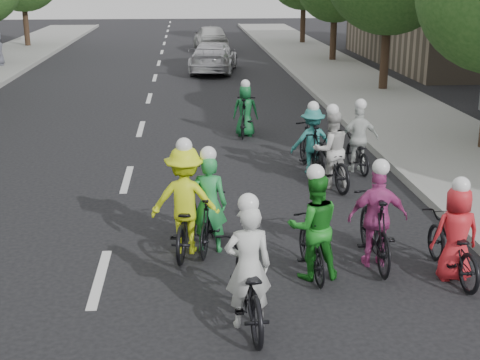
{
  "coord_description": "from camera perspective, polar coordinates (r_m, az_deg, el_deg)",
  "views": [
    {
      "loc": [
        1.34,
        -9.15,
        4.31
      ],
      "look_at": [
        2.21,
        1.53,
        1.0
      ],
      "focal_mm": 50.0,
      "sensor_mm": 36.0,
      "label": 1
    }
  ],
  "objects": [
    {
      "name": "ground",
      "position": [
        10.21,
        -11.88,
        -8.22
      ],
      "size": [
        120.0,
        120.0,
        0.0
      ],
      "primitive_type": "plane",
      "color": "black",
      "rests_on": "ground"
    },
    {
      "name": "sidewalk_right",
      "position": [
        20.71,
        14.27,
        4.85
      ],
      "size": [
        4.0,
        80.0,
        0.15
      ],
      "primitive_type": "cube",
      "color": "gray",
      "rests_on": "ground"
    },
    {
      "name": "curb_right",
      "position": [
        20.17,
        9.0,
        4.88
      ],
      "size": [
        0.18,
        80.0,
        0.18
      ],
      "primitive_type": "cube",
      "color": "#999993",
      "rests_on": "ground"
    },
    {
      "name": "cyclist_0",
      "position": [
        8.57,
        0.64,
        -8.59
      ],
      "size": [
        0.81,
        1.98,
        1.78
      ],
      "rotation": [
        0.0,
        0.0,
        3.21
      ],
      "color": "black",
      "rests_on": "ground"
    },
    {
      "name": "cyclist_1",
      "position": [
        9.89,
        6.24,
        -4.63
      ],
      "size": [
        0.81,
        1.54,
        1.74
      ],
      "rotation": [
        0.0,
        0.0,
        3.2
      ],
      "color": "black",
      "rests_on": "ground"
    },
    {
      "name": "cyclist_2",
      "position": [
        10.75,
        -4.66,
        -2.55
      ],
      "size": [
        1.21,
        1.96,
        1.89
      ],
      "rotation": [
        0.0,
        0.0,
        2.99
      ],
      "color": "black",
      "rests_on": "ground"
    },
    {
      "name": "cyclist_3",
      "position": [
        10.45,
        11.53,
        -3.75
      ],
      "size": [
        0.92,
        1.88,
        1.71
      ],
      "rotation": [
        0.0,
        0.0,
        3.11
      ],
      "color": "black",
      "rests_on": "ground"
    },
    {
      "name": "cyclist_4",
      "position": [
        10.32,
        17.74,
        -5.07
      ],
      "size": [
        0.72,
        1.77,
        1.58
      ],
      "rotation": [
        0.0,
        0.0,
        3.18
      ],
      "color": "black",
      "rests_on": "ground"
    },
    {
      "name": "cyclist_5",
      "position": [
        10.81,
        -2.66,
        -2.91
      ],
      "size": [
        0.75,
        1.62,
        1.75
      ],
      "rotation": [
        0.0,
        0.0,
        2.94
      ],
      "color": "black",
      "rests_on": "ground"
    },
    {
      "name": "cyclist_6",
      "position": [
        14.14,
        7.7,
        1.94
      ],
      "size": [
        1.04,
        2.05,
        1.78
      ],
      "rotation": [
        0.0,
        0.0,
        3.34
      ],
      "color": "black",
      "rests_on": "ground"
    },
    {
      "name": "cyclist_7",
      "position": [
        15.1,
        6.13,
        3.04
      ],
      "size": [
        1.01,
        1.93,
        1.64
      ],
      "rotation": [
        0.0,
        0.0,
        3.23
      ],
      "color": "black",
      "rests_on": "ground"
    },
    {
      "name": "cyclist_8",
      "position": [
        15.39,
        10.03,
        2.85
      ],
      "size": [
        0.92,
        1.59,
        1.68
      ],
      "rotation": [
        0.0,
        0.0,
        3.21
      ],
      "color": "black",
      "rests_on": "ground"
    },
    {
      "name": "cyclist_9",
      "position": [
        18.57,
        0.44,
        5.65
      ],
      "size": [
        0.83,
        1.85,
        1.57
      ],
      "rotation": [
        0.0,
        0.0,
        2.95
      ],
      "color": "black",
      "rests_on": "ground"
    },
    {
      "name": "follow_car_lead",
      "position": [
        30.9,
        -2.27,
        10.43
      ],
      "size": [
        2.61,
        4.96,
        1.37
      ],
      "primitive_type": "imported",
      "rotation": [
        0.0,
        0.0,
        2.99
      ],
      "color": "silver",
      "rests_on": "ground"
    },
    {
      "name": "follow_car_trail",
      "position": [
        39.96,
        -2.51,
        12.05
      ],
      "size": [
        2.05,
        4.51,
        1.5
      ],
      "primitive_type": "imported",
      "rotation": [
        0.0,
        0.0,
        3.21
      ],
      "color": "silver",
      "rests_on": "ground"
    }
  ]
}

